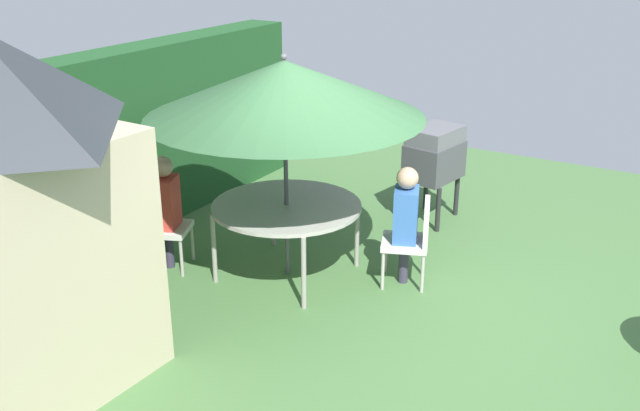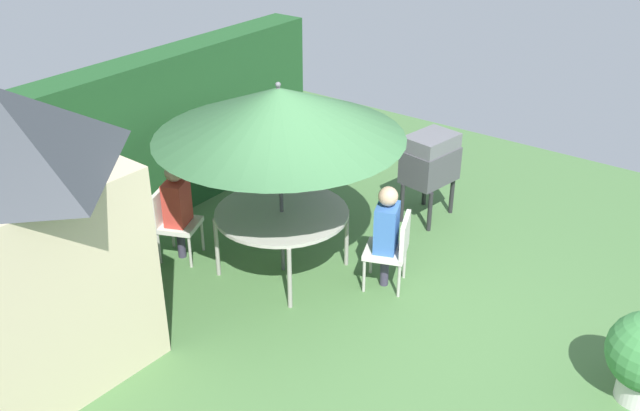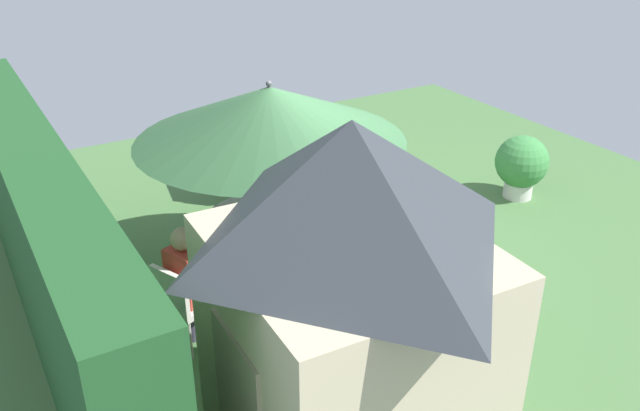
% 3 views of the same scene
% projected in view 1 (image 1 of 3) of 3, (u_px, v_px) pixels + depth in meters
% --- Properties ---
extents(ground_plane, '(11.00, 11.00, 0.00)m').
position_uv_depth(ground_plane, '(386.00, 305.00, 7.15)').
color(ground_plane, '#47703D').
extents(hedge_backdrop, '(6.19, 0.53, 2.18)m').
position_uv_depth(hedge_backdrop, '(117.00, 146.00, 8.41)').
color(hedge_backdrop, '#1E4C23').
rests_on(hedge_backdrop, ground).
extents(garden_shed, '(1.93, 1.76, 2.87)m').
position_uv_depth(garden_shed, '(0.00, 214.00, 5.46)').
color(garden_shed, '#C6B793').
rests_on(garden_shed, ground).
extents(patio_table, '(1.55, 1.55, 0.79)m').
position_uv_depth(patio_table, '(287.00, 209.00, 7.51)').
color(patio_table, '#B2ADA3').
rests_on(patio_table, ground).
extents(patio_umbrella, '(2.78, 2.78, 2.34)m').
position_uv_depth(patio_umbrella, '(284.00, 89.00, 7.05)').
color(patio_umbrella, '#4C4C51').
rests_on(patio_umbrella, ground).
extents(bbq_grill, '(0.77, 0.61, 1.20)m').
position_uv_depth(bbq_grill, '(434.00, 155.00, 8.88)').
color(bbq_grill, '#47474C').
rests_on(bbq_grill, ground).
extents(chair_near_shed, '(0.61, 0.61, 0.90)m').
position_uv_depth(chair_near_shed, '(159.00, 222.00, 7.76)').
color(chair_near_shed, silver).
rests_on(chair_near_shed, ground).
extents(chair_far_side, '(0.60, 0.60, 0.90)m').
position_uv_depth(chair_far_side, '(413.00, 237.00, 7.40)').
color(chair_far_side, silver).
rests_on(chair_far_side, ground).
extents(person_in_red, '(0.41, 0.36, 1.26)m').
position_uv_depth(person_in_red, '(165.00, 200.00, 7.65)').
color(person_in_red, '#CC3D33').
rests_on(person_in_red, ground).
extents(person_in_blue, '(0.40, 0.35, 1.26)m').
position_uv_depth(person_in_blue, '(406.00, 212.00, 7.32)').
color(person_in_blue, '#3866B2').
rests_on(person_in_blue, ground).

